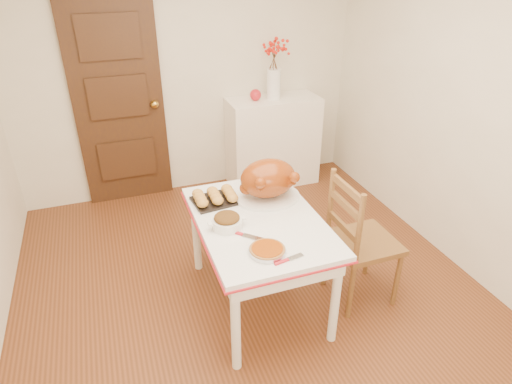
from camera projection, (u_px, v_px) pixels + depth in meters
name	position (u px, v px, depth m)	size (l,w,h in m)	color
floor	(255.00, 299.00, 3.35)	(3.50, 4.00, 0.00)	#4F2912
wall_back	(188.00, 73.00, 4.40)	(3.50, 0.00, 2.50)	silver
wall_right	(477.00, 116.00, 3.27)	(0.00, 4.00, 2.50)	silver
door_back	(119.00, 103.00, 4.27)	(0.85, 0.06, 2.06)	#3F240F
sideboard	(273.00, 142.00, 4.83)	(0.97, 0.43, 0.97)	white
kitchen_table	(258.00, 261.00, 3.18)	(0.84, 1.22, 0.73)	white
chair_oak	(364.00, 239.00, 3.17)	(0.45, 0.45, 1.01)	brown
berry_vase	(274.00, 68.00, 4.45)	(0.33, 0.33, 0.64)	white
apple	(255.00, 95.00, 4.51)	(0.12, 0.12, 0.12)	red
turkey_platter	(268.00, 180.00, 3.17)	(0.48, 0.38, 0.30)	#A44213
pumpkin_pie	(267.00, 250.00, 2.65)	(0.23, 0.23, 0.05)	#8A3503
stuffing_dish	(227.00, 221.00, 2.88)	(0.25, 0.20, 0.10)	brown
rolls_tray	(215.00, 197.00, 3.18)	(0.31, 0.25, 0.08)	#BD8A41
pie_server	(289.00, 259.00, 2.60)	(0.20, 0.06, 0.01)	silver
carving_knife	(248.00, 236.00, 2.81)	(0.28, 0.07, 0.01)	silver
drinking_glass	(247.00, 177.00, 3.43)	(0.06, 0.06, 0.10)	white
shaker_pair	(276.00, 174.00, 3.49)	(0.09, 0.04, 0.09)	white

